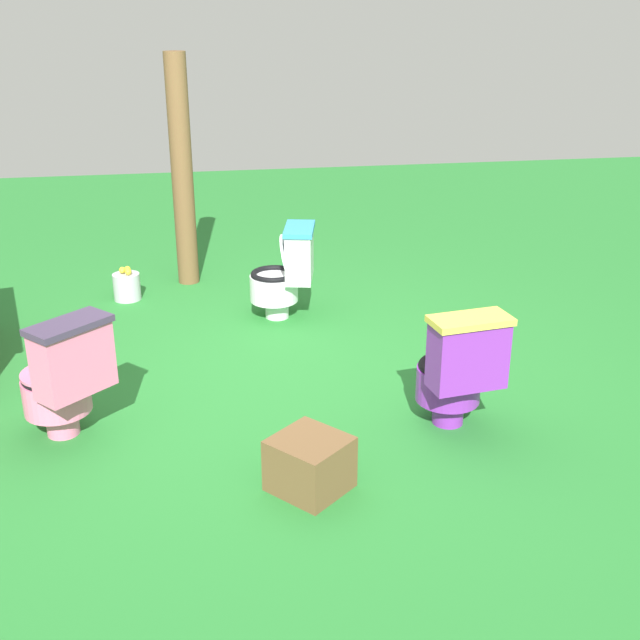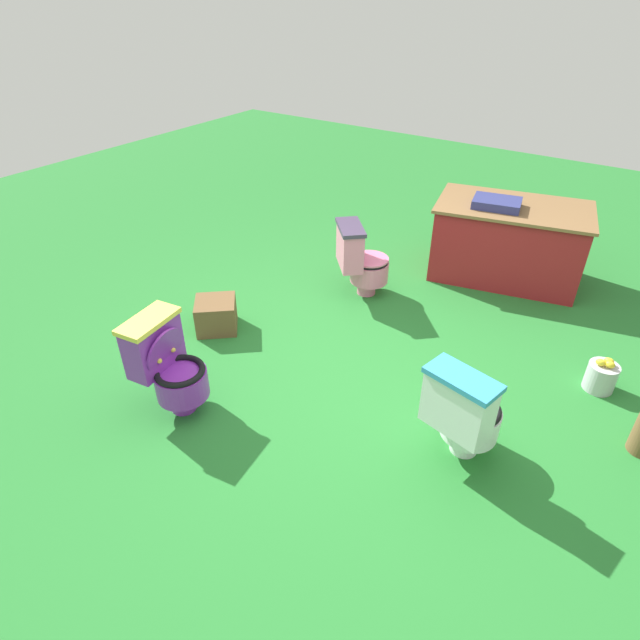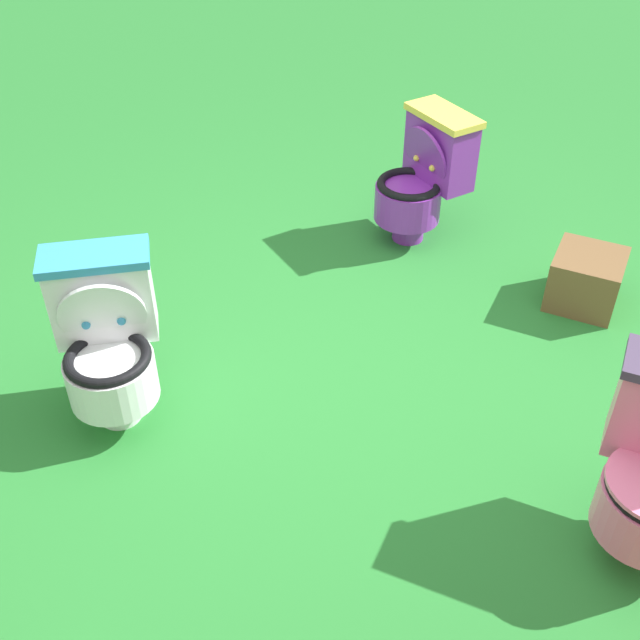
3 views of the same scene
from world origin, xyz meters
name	(u,v)px [view 2 (image 2 of 3)]	position (x,y,z in m)	size (l,w,h in m)	color
ground	(350,375)	(0.00, 0.00, 0.00)	(14.00, 14.00, 0.00)	#26752D
toilet_white	(465,413)	(1.01, -0.30, 0.37)	(0.50, 0.57, 0.73)	white
toilet_pink	(361,260)	(-0.60, 1.14, 0.37)	(0.63, 0.63, 0.73)	pink
toilet_purple	(168,365)	(-0.88, -1.01, 0.37)	(0.54, 0.46, 0.73)	purple
vendor_table	(507,241)	(0.43, 2.29, 0.39)	(1.61, 1.16, 0.85)	maroon
small_crate	(216,315)	(-1.33, -0.11, 0.14)	(0.34, 0.33, 0.28)	brown
lemon_bucket	(601,376)	(1.64, 0.94, 0.12)	(0.22, 0.22, 0.28)	#B7B7BF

